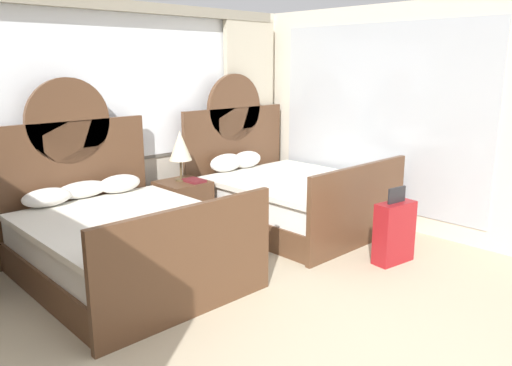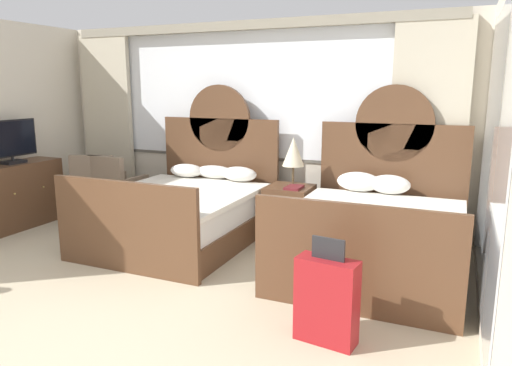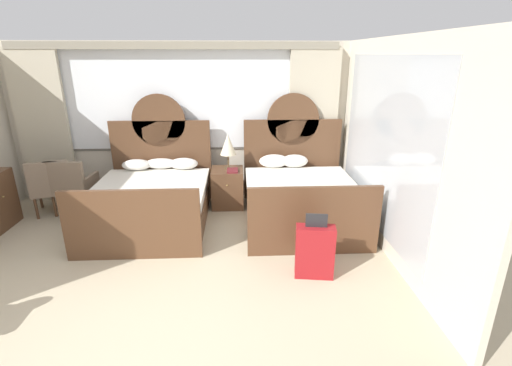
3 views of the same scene
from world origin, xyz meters
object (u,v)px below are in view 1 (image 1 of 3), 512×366
at_px(bed_near_mirror, 286,197).
at_px(table_lamp_on_nightstand, 180,146).
at_px(bed_near_window, 122,240).
at_px(book_on_nightstand, 194,181).
at_px(suitcase_on_floor, 394,232).
at_px(nightstand_between_beds, 183,208).

height_order(bed_near_mirror, table_lamp_on_nightstand, bed_near_mirror).
distance_m(bed_near_window, book_on_nightstand, 1.36).
bearing_deg(suitcase_on_floor, nightstand_between_beds, 115.79).
distance_m(book_on_nightstand, suitcase_on_floor, 2.33).
bearing_deg(nightstand_between_beds, suitcase_on_floor, -64.21).
xyz_separation_m(bed_near_mirror, suitcase_on_floor, (-0.08, -1.59, -0.05)).
bearing_deg(table_lamp_on_nightstand, nightstand_between_beds, -113.64).
height_order(bed_near_window, table_lamp_on_nightstand, bed_near_window).
bearing_deg(bed_near_window, book_on_nightstand, 21.89).
distance_m(bed_near_mirror, nightstand_between_beds, 1.29).
bearing_deg(nightstand_between_beds, bed_near_window, -152.23).
bearing_deg(book_on_nightstand, nightstand_between_beds, 130.36).
bearing_deg(nightstand_between_beds, book_on_nightstand, -49.64).
height_order(nightstand_between_beds, table_lamp_on_nightstand, table_lamp_on_nightstand).
bearing_deg(suitcase_on_floor, bed_near_mirror, 87.13).
height_order(nightstand_between_beds, suitcase_on_floor, suitcase_on_floor).
xyz_separation_m(table_lamp_on_nightstand, book_on_nightstand, (0.07, -0.16, -0.40)).
height_order(bed_near_window, bed_near_mirror, same).
relative_size(nightstand_between_beds, suitcase_on_floor, 0.82).
distance_m(bed_near_window, suitcase_on_floor, 2.72).
bearing_deg(book_on_nightstand, suitcase_on_floor, -65.08).
bearing_deg(nightstand_between_beds, table_lamp_on_nightstand, 66.36).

